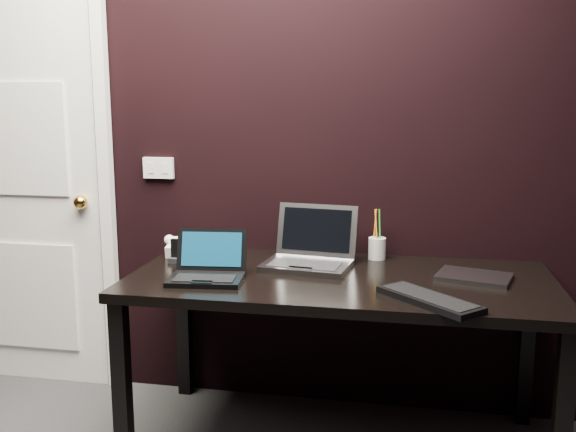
% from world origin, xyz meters
% --- Properties ---
extents(wall_back, '(4.00, 0.00, 4.00)m').
position_xyz_m(wall_back, '(0.00, 1.80, 1.30)').
color(wall_back, black).
rests_on(wall_back, ground).
extents(door, '(0.99, 0.10, 2.14)m').
position_xyz_m(door, '(-1.35, 1.78, 1.04)').
color(door, white).
rests_on(door, ground).
extents(wall_switch, '(0.15, 0.02, 0.10)m').
position_xyz_m(wall_switch, '(-0.62, 1.79, 1.12)').
color(wall_switch, silver).
rests_on(wall_switch, wall_back).
extents(desk, '(1.70, 0.80, 0.74)m').
position_xyz_m(desk, '(0.30, 1.40, 0.66)').
color(desk, black).
rests_on(desk, ground).
extents(netbook, '(0.31, 0.28, 0.18)m').
position_xyz_m(netbook, '(-0.21, 1.26, 0.78)').
color(netbook, black).
rests_on(netbook, desk).
extents(silver_laptop, '(0.39, 0.36, 0.25)m').
position_xyz_m(silver_laptop, '(0.15, 1.54, 0.79)').
color(silver_laptop, gray).
rests_on(silver_laptop, desk).
extents(ext_keyboard, '(0.38, 0.38, 0.03)m').
position_xyz_m(ext_keyboard, '(0.65, 1.12, 0.75)').
color(ext_keyboard, black).
rests_on(ext_keyboard, desk).
extents(closed_laptop, '(0.32, 0.27, 0.02)m').
position_xyz_m(closed_laptop, '(0.83, 1.46, 0.75)').
color(closed_laptop, '#99999E').
rests_on(closed_laptop, desk).
extents(desk_phone, '(0.21, 0.17, 0.10)m').
position_xyz_m(desk_phone, '(-0.43, 1.63, 0.78)').
color(desk_phone, silver).
rests_on(desk_phone, desk).
extents(mobile_phone, '(0.06, 0.05, 0.10)m').
position_xyz_m(mobile_phone, '(-0.43, 1.49, 0.78)').
color(mobile_phone, black).
rests_on(mobile_phone, desk).
extents(pen_cup, '(0.08, 0.08, 0.23)m').
position_xyz_m(pen_cup, '(0.43, 1.71, 0.79)').
color(pen_cup, silver).
rests_on(pen_cup, desk).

